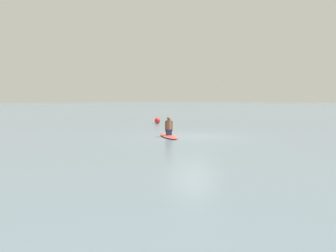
# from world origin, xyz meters

# --- Properties ---
(ground_plane) EXTENTS (400.00, 400.00, 0.00)m
(ground_plane) POSITION_xyz_m (0.00, 0.00, 0.00)
(ground_plane) COLOR slate
(surfboard) EXTENTS (2.66, 2.16, 0.09)m
(surfboard) POSITION_xyz_m (-0.76, -0.97, 0.05)
(surfboard) COLOR #D84C3F
(surfboard) RESTS_ON ground
(person_paddler) EXTENTS (0.39, 0.38, 0.93)m
(person_paddler) POSITION_xyz_m (-0.76, -0.97, 0.51)
(person_paddler) COLOR navy
(person_paddler) RESTS_ON surfboard
(buoy_marker) EXTENTS (0.46, 0.46, 0.46)m
(buoy_marker) POSITION_xyz_m (-8.09, 5.44, 0.23)
(buoy_marker) COLOR red
(buoy_marker) RESTS_ON ground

